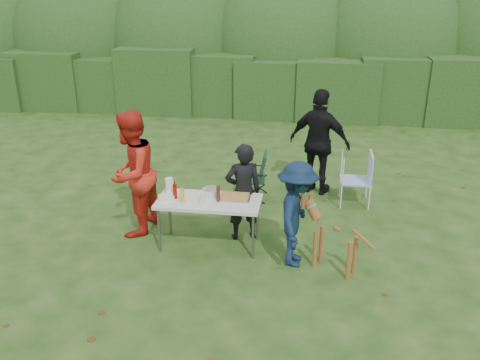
# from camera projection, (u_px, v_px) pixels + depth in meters

# --- Properties ---
(ground) EXTENTS (80.00, 80.00, 0.00)m
(ground) POSITION_uv_depth(u_px,v_px,m) (231.00, 256.00, 7.30)
(ground) COLOR #1E4211
(hedge_row) EXTENTS (22.00, 1.40, 1.70)m
(hedge_row) POSITION_uv_depth(u_px,v_px,m) (276.00, 86.00, 14.32)
(hedge_row) COLOR #23471C
(hedge_row) RESTS_ON ground
(shrub_backdrop) EXTENTS (20.00, 2.60, 3.20)m
(shrub_backdrop) POSITION_uv_depth(u_px,v_px,m) (281.00, 51.00, 15.51)
(shrub_backdrop) COLOR #3D6628
(shrub_backdrop) RESTS_ON ground
(folding_table) EXTENTS (1.50, 0.70, 0.74)m
(folding_table) POSITION_uv_depth(u_px,v_px,m) (209.00, 203.00, 7.33)
(folding_table) COLOR silver
(folding_table) RESTS_ON ground
(person_cook) EXTENTS (0.64, 0.53, 1.51)m
(person_cook) POSITION_uv_depth(u_px,v_px,m) (243.00, 192.00, 7.54)
(person_cook) COLOR black
(person_cook) RESTS_ON ground
(person_red_jacket) EXTENTS (0.88, 1.05, 1.94)m
(person_red_jacket) POSITION_uv_depth(u_px,v_px,m) (132.00, 174.00, 7.65)
(person_red_jacket) COLOR red
(person_red_jacket) RESTS_ON ground
(person_black_puffy) EXTENTS (1.22, 0.86, 1.93)m
(person_black_puffy) POSITION_uv_depth(u_px,v_px,m) (319.00, 143.00, 9.09)
(person_black_puffy) COLOR black
(person_black_puffy) RESTS_ON ground
(child) EXTENTS (0.64, 1.01, 1.49)m
(child) POSITION_uv_depth(u_px,v_px,m) (297.00, 215.00, 6.86)
(child) COLOR #0F223F
(child) RESTS_ON ground
(dog) EXTENTS (1.08, 0.85, 0.96)m
(dog) POSITION_uv_depth(u_px,v_px,m) (336.00, 239.00, 6.77)
(dog) COLOR #975A2A
(dog) RESTS_ON ground
(camping_chair) EXTENTS (0.58, 0.58, 0.87)m
(camping_chair) POSITION_uv_depth(u_px,v_px,m) (252.00, 176.00, 9.02)
(camping_chair) COLOR #173928
(camping_chair) RESTS_ON ground
(lawn_chair) EXTENTS (0.56, 0.56, 0.95)m
(lawn_chair) POSITION_uv_depth(u_px,v_px,m) (355.00, 178.00, 8.81)
(lawn_chair) COLOR #477EE2
(lawn_chair) RESTS_ON ground
(food_tray) EXTENTS (0.45, 0.30, 0.02)m
(food_tray) POSITION_uv_depth(u_px,v_px,m) (235.00, 198.00, 7.36)
(food_tray) COLOR #B7B7BA
(food_tray) RESTS_ON folding_table
(focaccia_bread) EXTENTS (0.40, 0.26, 0.04)m
(focaccia_bread) POSITION_uv_depth(u_px,v_px,m) (235.00, 196.00, 7.34)
(focaccia_bread) COLOR tan
(focaccia_bread) RESTS_ON food_tray
(mustard_bottle) EXTENTS (0.06, 0.06, 0.20)m
(mustard_bottle) POSITION_uv_depth(u_px,v_px,m) (183.00, 196.00, 7.20)
(mustard_bottle) COLOR yellow
(mustard_bottle) RESTS_ON folding_table
(ketchup_bottle) EXTENTS (0.06, 0.06, 0.22)m
(ketchup_bottle) POSITION_uv_depth(u_px,v_px,m) (175.00, 191.00, 7.33)
(ketchup_bottle) COLOR #8F0D00
(ketchup_bottle) RESTS_ON folding_table
(beer_bottle) EXTENTS (0.06, 0.06, 0.24)m
(beer_bottle) POSITION_uv_depth(u_px,v_px,m) (218.00, 194.00, 7.23)
(beer_bottle) COLOR #47230F
(beer_bottle) RESTS_ON folding_table
(paper_towel_roll) EXTENTS (0.12, 0.12, 0.26)m
(paper_towel_roll) POSITION_uv_depth(u_px,v_px,m) (169.00, 187.00, 7.44)
(paper_towel_roll) COLOR white
(paper_towel_roll) RESTS_ON folding_table
(cup_stack) EXTENTS (0.08, 0.08, 0.18)m
(cup_stack) POSITION_uv_depth(u_px,v_px,m) (203.00, 199.00, 7.12)
(cup_stack) COLOR white
(cup_stack) RESTS_ON folding_table
(pasta_bowl) EXTENTS (0.26, 0.26, 0.10)m
(pasta_bowl) POSITION_uv_depth(u_px,v_px,m) (211.00, 192.00, 7.46)
(pasta_bowl) COLOR silver
(pasta_bowl) RESTS_ON folding_table
(plate_stack) EXTENTS (0.24, 0.24, 0.05)m
(plate_stack) POSITION_uv_depth(u_px,v_px,m) (166.00, 197.00, 7.34)
(plate_stack) COLOR white
(plate_stack) RESTS_ON folding_table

